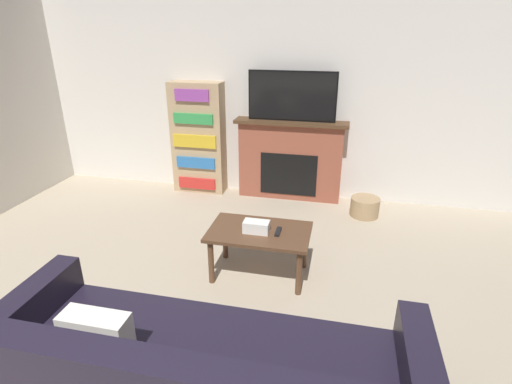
{
  "coord_description": "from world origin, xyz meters",
  "views": [
    {
      "loc": [
        0.91,
        -0.66,
        2.09
      ],
      "look_at": [
        0.17,
        2.66,
        0.66
      ],
      "focal_mm": 28.0,
      "sensor_mm": 36.0,
      "label": 1
    }
  ],
  "objects_px": {
    "bookshelf": "(198,138)",
    "storage_basket": "(365,207)",
    "fireplace": "(290,160)",
    "tv": "(292,96)",
    "coffee_table": "(259,237)"
  },
  "relations": [
    {
      "from": "tv",
      "to": "fireplace",
      "type": "bearing_deg",
      "value": 90.0
    },
    {
      "from": "fireplace",
      "to": "coffee_table",
      "type": "xyz_separation_m",
      "value": [
        -0.01,
        -1.81,
        -0.13
      ]
    },
    {
      "from": "tv",
      "to": "coffee_table",
      "type": "distance_m",
      "value": 2.02
    },
    {
      "from": "fireplace",
      "to": "storage_basket",
      "type": "bearing_deg",
      "value": -20.87
    },
    {
      "from": "bookshelf",
      "to": "storage_basket",
      "type": "bearing_deg",
      "value": -8.94
    },
    {
      "from": "coffee_table",
      "to": "storage_basket",
      "type": "height_order",
      "value": "coffee_table"
    },
    {
      "from": "fireplace",
      "to": "tv",
      "type": "bearing_deg",
      "value": -90.0
    },
    {
      "from": "fireplace",
      "to": "bookshelf",
      "type": "relative_size",
      "value": 0.97
    },
    {
      "from": "coffee_table",
      "to": "bookshelf",
      "type": "relative_size",
      "value": 0.61
    },
    {
      "from": "fireplace",
      "to": "storage_basket",
      "type": "relative_size",
      "value": 4.17
    },
    {
      "from": "tv",
      "to": "bookshelf",
      "type": "bearing_deg",
      "value": -179.84
    },
    {
      "from": "tv",
      "to": "bookshelf",
      "type": "height_order",
      "value": "tv"
    },
    {
      "from": "coffee_table",
      "to": "storage_basket",
      "type": "distance_m",
      "value": 1.76
    },
    {
      "from": "coffee_table",
      "to": "tv",
      "type": "bearing_deg",
      "value": 89.82
    },
    {
      "from": "tv",
      "to": "coffee_table",
      "type": "relative_size",
      "value": 1.2
    }
  ]
}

